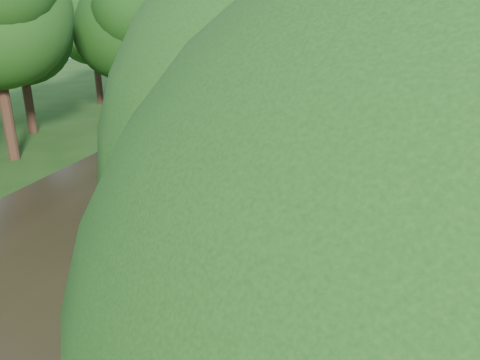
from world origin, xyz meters
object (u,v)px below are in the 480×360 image
(pedestrian_pink, at_px, (336,110))
(plant_boat, at_px, (216,180))
(second_boat, at_px, (288,123))
(sandwich_board, at_px, (265,306))

(pedestrian_pink, bearing_deg, plant_boat, -102.25)
(plant_boat, height_order, pedestrian_pink, plant_boat)
(pedestrian_pink, bearing_deg, second_boat, -130.91)
(plant_boat, xyz_separation_m, sandwich_board, (4.08, -7.38, -0.37))
(sandwich_board, bearing_deg, plant_boat, 96.64)
(sandwich_board, bearing_deg, pedestrian_pink, 70.02)
(second_boat, height_order, pedestrian_pink, pedestrian_pink)
(second_boat, bearing_deg, sandwich_board, -92.32)
(plant_boat, distance_m, pedestrian_pink, 15.71)
(plant_boat, distance_m, second_boat, 12.26)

